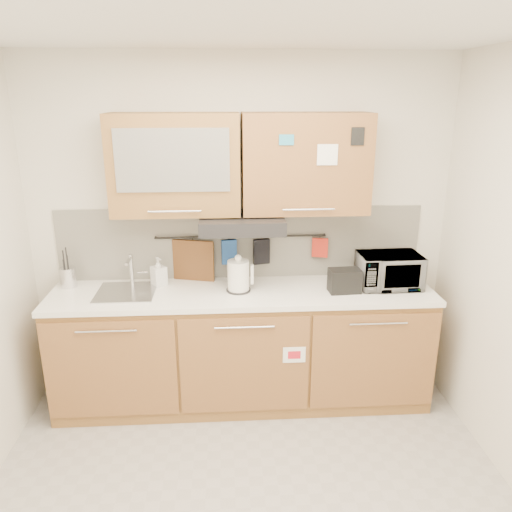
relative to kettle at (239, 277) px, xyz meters
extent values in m
plane|color=white|center=(0.03, -1.19, 1.57)|extent=(3.20, 3.20, 0.00)
plane|color=silver|center=(0.03, 0.31, 0.27)|extent=(3.20, 0.00, 3.20)
cube|color=olive|center=(0.03, 0.01, -0.59)|extent=(2.80, 0.60, 0.88)
cube|color=black|center=(0.03, 0.01, -0.98)|extent=(2.80, 0.54, 0.10)
cube|color=olive|center=(-0.91, -0.30, -0.56)|extent=(0.91, 0.02, 0.74)
cylinder|color=silver|center=(-0.91, -0.33, -0.25)|extent=(0.41, 0.01, 0.01)
cube|color=olive|center=(0.03, -0.30, -0.56)|extent=(0.91, 0.02, 0.74)
cylinder|color=silver|center=(0.03, -0.33, -0.25)|extent=(0.41, 0.01, 0.01)
cube|color=olive|center=(0.96, -0.30, -0.56)|extent=(0.91, 0.02, 0.74)
cylinder|color=silver|center=(0.96, -0.33, -0.25)|extent=(0.41, 0.01, 0.01)
cube|color=white|center=(0.03, 0.00, -0.13)|extent=(2.82, 0.62, 0.04)
cube|color=silver|center=(0.03, 0.30, 0.17)|extent=(2.80, 0.02, 0.56)
cube|color=olive|center=(-0.43, 0.14, 0.80)|extent=(0.90, 0.35, 0.70)
cube|color=silver|center=(-0.43, -0.05, 0.85)|extent=(0.76, 0.02, 0.42)
cube|color=olive|center=(0.49, 0.14, 0.80)|extent=(0.90, 0.35, 0.70)
cube|color=white|center=(0.61, -0.04, 0.88)|extent=(0.14, 0.00, 0.14)
cube|color=black|center=(0.03, 0.06, 0.39)|extent=(0.60, 0.46, 0.10)
cube|color=silver|center=(-0.82, 0.01, -0.12)|extent=(0.42, 0.40, 0.03)
cylinder|color=silver|center=(-0.80, 0.17, 0.01)|extent=(0.03, 0.03, 0.24)
cylinder|color=silver|center=(-0.80, 0.09, 0.11)|extent=(0.02, 0.18, 0.02)
cylinder|color=black|center=(0.03, 0.26, 0.23)|extent=(1.30, 0.02, 0.02)
cylinder|color=silver|center=(-1.27, 0.16, -0.04)|extent=(0.13, 0.13, 0.15)
cylinder|color=black|center=(-1.29, 0.17, 0.03)|extent=(0.01, 0.01, 0.28)
cylinder|color=black|center=(-1.26, 0.15, 0.01)|extent=(0.01, 0.01, 0.25)
cylinder|color=black|center=(-1.27, 0.18, 0.04)|extent=(0.01, 0.01, 0.30)
cylinder|color=black|center=(-1.29, 0.14, 0.00)|extent=(0.01, 0.01, 0.22)
cylinder|color=white|center=(0.00, 0.00, 0.00)|extent=(0.16, 0.16, 0.23)
sphere|color=white|center=(0.00, 0.00, 0.14)|extent=(0.05, 0.05, 0.05)
cube|color=white|center=(0.10, 0.00, 0.02)|extent=(0.02, 0.03, 0.15)
cylinder|color=black|center=(0.00, 0.00, -0.10)|extent=(0.18, 0.18, 0.01)
cube|color=black|center=(0.77, -0.07, -0.02)|extent=(0.23, 0.15, 0.17)
cube|color=black|center=(0.73, -0.07, 0.05)|extent=(0.07, 0.10, 0.01)
cube|color=black|center=(0.81, -0.07, 0.05)|extent=(0.07, 0.10, 0.01)
imported|color=#999999|center=(1.12, 0.02, 0.01)|extent=(0.46, 0.32, 0.25)
imported|color=#999999|center=(-0.60, 0.15, 0.00)|extent=(0.14, 0.14, 0.22)
cube|color=brown|center=(-0.34, 0.25, 0.01)|extent=(0.32, 0.11, 0.40)
cube|color=#214B97|center=(-0.06, 0.25, 0.11)|extent=(0.12, 0.05, 0.19)
cube|color=black|center=(0.19, 0.25, 0.11)|extent=(0.13, 0.07, 0.20)
cube|color=#AC2417|center=(0.64, 0.25, 0.13)|extent=(0.12, 0.05, 0.15)
camera|label=1|loc=(-0.09, -3.42, 1.27)|focal=35.00mm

